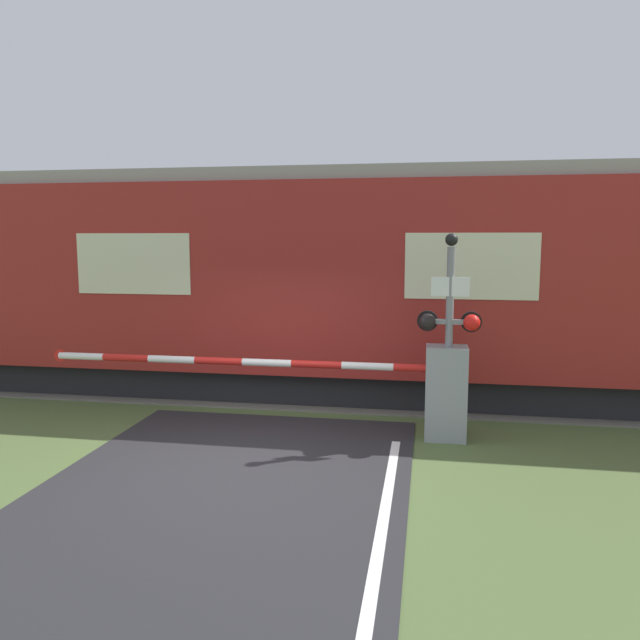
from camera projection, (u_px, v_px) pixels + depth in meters
name	position (u px, v px, depth m)	size (l,w,h in m)	color
ground_plane	(248.00, 459.00, 8.40)	(80.00, 80.00, 0.00)	#4C6033
track_bed	(305.00, 388.00, 12.26)	(36.00, 3.20, 0.13)	#666056
train	(465.00, 283.00, 11.47)	(21.02, 3.06, 4.16)	black
crossing_barrier	(410.00, 387.00, 9.22)	(6.58, 0.44, 1.39)	gray
signal_post	(449.00, 324.00, 8.98)	(0.92, 0.26, 3.02)	gray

